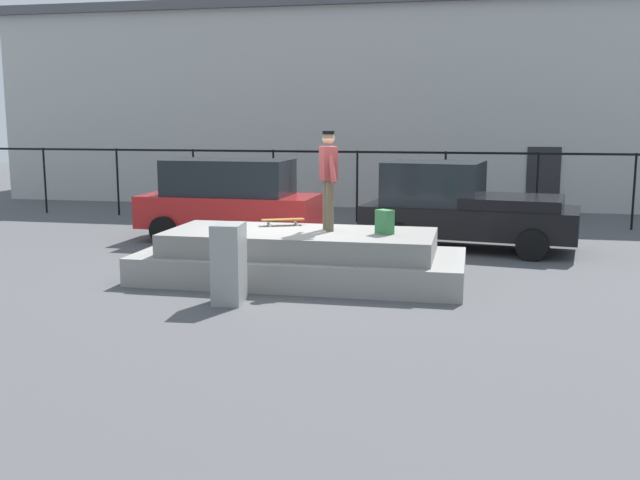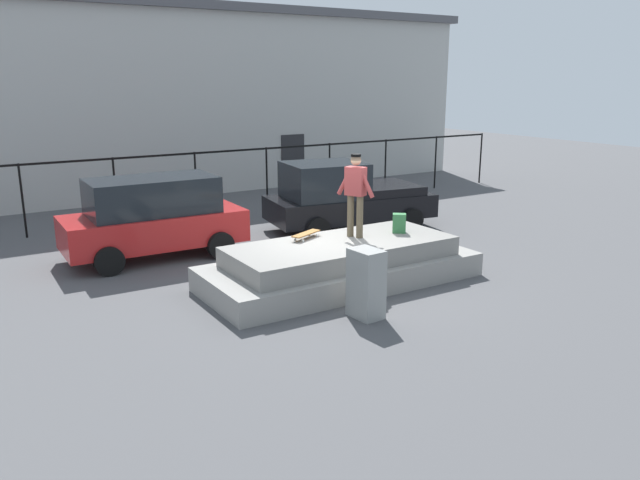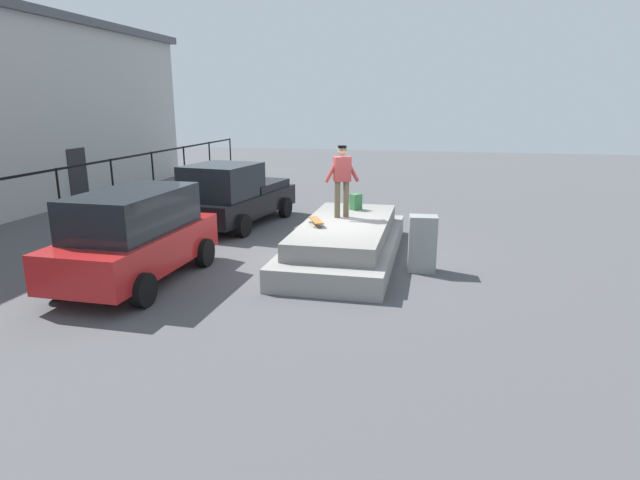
# 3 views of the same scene
# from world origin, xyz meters

# --- Properties ---
(ground_plane) EXTENTS (60.00, 60.00, 0.00)m
(ground_plane) POSITION_xyz_m (0.00, 0.00, 0.00)
(ground_plane) COLOR #4C4C4F
(concrete_ledge) EXTENTS (5.73, 2.38, 0.88)m
(concrete_ledge) POSITION_xyz_m (0.19, -0.29, 0.40)
(concrete_ledge) COLOR gray
(concrete_ledge) RESTS_ON ground_plane
(skateboarder) EXTENTS (0.46, 0.83, 1.75)m
(skateboarder) POSITION_xyz_m (0.66, -0.10, 1.89)
(skateboarder) COLOR brown
(skateboarder) RESTS_ON concrete_ledge
(skateboard) EXTENTS (0.80, 0.51, 0.12)m
(skateboard) POSITION_xyz_m (-0.29, 0.33, 0.98)
(skateboard) COLOR brown
(skateboard) RESTS_ON concrete_ledge
(backpack) EXTENTS (0.34, 0.33, 0.42)m
(backpack) POSITION_xyz_m (1.68, -0.30, 1.09)
(backpack) COLOR #33723F
(backpack) RESTS_ON concrete_ledge
(car_red_hatchback_near) EXTENTS (4.15, 2.08, 1.90)m
(car_red_hatchback_near) POSITION_xyz_m (-2.46, 3.64, 0.99)
(car_red_hatchback_near) COLOR #B21E1E
(car_red_hatchback_near) RESTS_ON ground_plane
(car_black_pickup_mid) EXTENTS (4.80, 2.65, 1.90)m
(car_black_pickup_mid) POSITION_xyz_m (2.90, 3.60, 0.93)
(car_black_pickup_mid) COLOR black
(car_black_pickup_mid) RESTS_ON ground_plane
(utility_box) EXTENTS (0.49, 0.63, 1.25)m
(utility_box) POSITION_xyz_m (-0.51, -2.11, 0.62)
(utility_box) COLOR gray
(utility_box) RESTS_ON ground_plane
(fence_row) EXTENTS (24.06, 0.06, 1.98)m
(fence_row) POSITION_xyz_m (0.00, 7.30, 1.39)
(fence_row) COLOR black
(fence_row) RESTS_ON ground_plane
(warehouse_building) EXTENTS (26.74, 9.00, 6.67)m
(warehouse_building) POSITION_xyz_m (0.00, 14.90, 3.34)
(warehouse_building) COLOR #B2B2AD
(warehouse_building) RESTS_ON ground_plane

